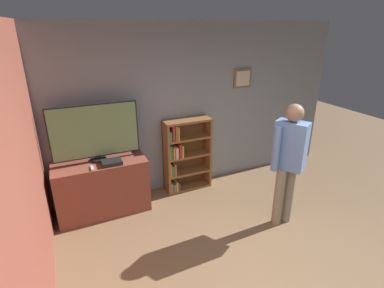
{
  "coord_description": "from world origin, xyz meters",
  "views": [
    {
      "loc": [
        -1.66,
        -1.63,
        2.64
      ],
      "look_at": [
        -0.17,
        1.72,
        1.17
      ],
      "focal_mm": 28.0,
      "sensor_mm": 36.0,
      "label": 1
    }
  ],
  "objects_px": {
    "person": "(289,157)",
    "television": "(95,132)",
    "game_console": "(112,162)",
    "bookshelf": "(184,155)"
  },
  "relations": [
    {
      "from": "person",
      "to": "television",
      "type": "bearing_deg",
      "value": -152.46
    },
    {
      "from": "television",
      "to": "bookshelf",
      "type": "height_order",
      "value": "television"
    },
    {
      "from": "game_console",
      "to": "bookshelf",
      "type": "bearing_deg",
      "value": 13.63
    },
    {
      "from": "game_console",
      "to": "person",
      "type": "height_order",
      "value": "person"
    },
    {
      "from": "bookshelf",
      "to": "person",
      "type": "distance_m",
      "value": 1.76
    },
    {
      "from": "television",
      "to": "game_console",
      "type": "bearing_deg",
      "value": -54.13
    },
    {
      "from": "bookshelf",
      "to": "person",
      "type": "bearing_deg",
      "value": -58.23
    },
    {
      "from": "person",
      "to": "bookshelf",
      "type": "bearing_deg",
      "value": -179.49
    },
    {
      "from": "game_console",
      "to": "bookshelf",
      "type": "xyz_separation_m",
      "value": [
        1.21,
        0.29,
        -0.23
      ]
    },
    {
      "from": "television",
      "to": "bookshelf",
      "type": "xyz_separation_m",
      "value": [
        1.36,
        0.08,
        -0.63
      ]
    }
  ]
}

